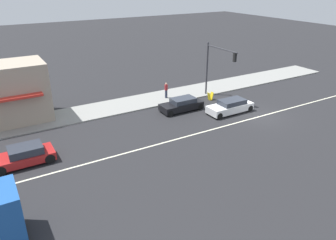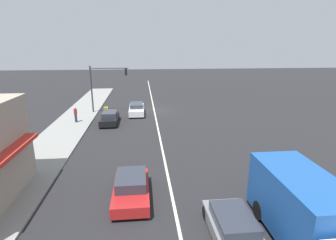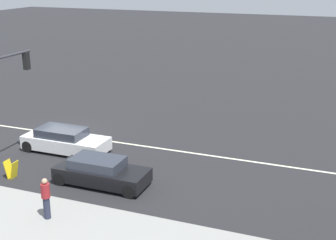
# 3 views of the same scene
# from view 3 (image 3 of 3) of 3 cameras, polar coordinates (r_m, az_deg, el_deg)

# --- Properties ---
(lane_marking_center) EXTENTS (0.16, 60.00, 0.01)m
(lane_marking_center) POSITION_cam_3_polar(r_m,az_deg,el_deg) (28.04, -12.97, -1.69)
(lane_marking_center) COLOR beige
(lane_marking_center) RESTS_ON ground
(pedestrian) EXTENTS (0.34, 0.34, 1.65)m
(pedestrian) POSITION_cam_3_polar(r_m,az_deg,el_deg) (18.44, -14.66, -9.13)
(pedestrian) COLOR #282D42
(pedestrian) RESTS_ON sidewalk_right
(warning_aframe_sign) EXTENTS (0.45, 0.53, 0.84)m
(warning_aframe_sign) POSITION_cam_3_polar(r_m,az_deg,el_deg) (22.75, -18.53, -5.73)
(warning_aframe_sign) COLOR yellow
(warning_aframe_sign) RESTS_ON ground
(van_white) EXTENTS (1.76, 4.53, 1.27)m
(van_white) POSITION_cam_3_polar(r_m,az_deg,el_deg) (25.16, -12.44, -2.45)
(van_white) COLOR silver
(van_white) RESTS_ON ground
(suv_black) EXTENTS (1.72, 4.19, 1.24)m
(suv_black) POSITION_cam_3_polar(r_m,az_deg,el_deg) (21.14, -8.18, -6.27)
(suv_black) COLOR black
(suv_black) RESTS_ON ground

